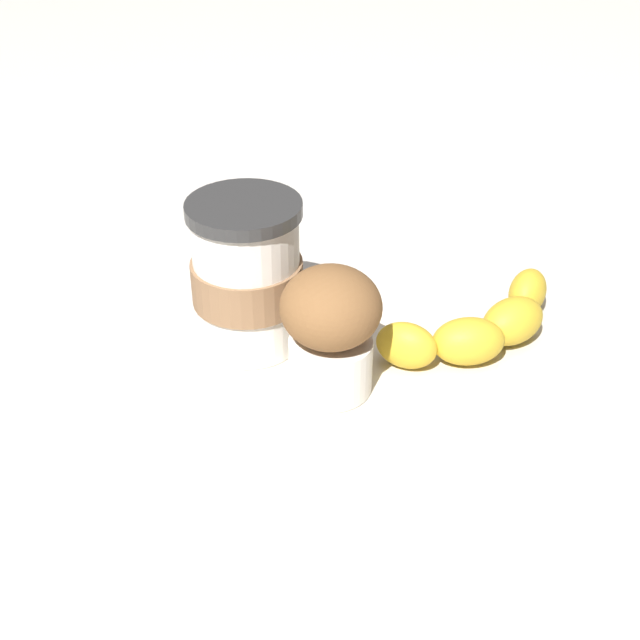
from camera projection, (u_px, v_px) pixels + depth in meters
The scene contains 5 objects.
ground_plane at pixel (320, 369), 0.69m from camera, with size 3.00×3.00×0.00m, color beige.
paper_napkin at pixel (320, 368), 0.69m from camera, with size 0.26×0.26×0.00m, color beige.
coffee_cup at pixel (247, 276), 0.68m from camera, with size 0.09×0.09×0.12m.
muffin at pixel (331, 327), 0.64m from camera, with size 0.07×0.07×0.10m.
banana at pixel (482, 325), 0.70m from camera, with size 0.14×0.15×0.04m.
Camera 1 is at (0.13, -0.54, 0.41)m, focal length 50.00 mm.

